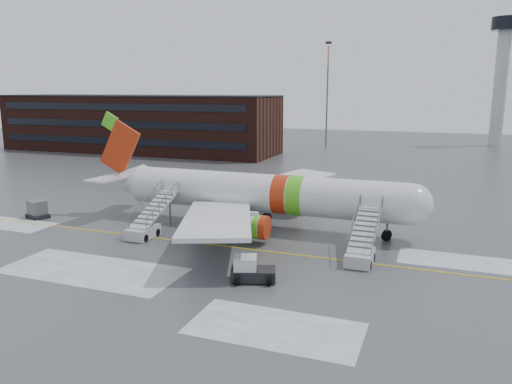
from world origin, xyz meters
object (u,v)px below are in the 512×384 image
at_px(airstair_fwd, 362,248).
at_px(uld_container, 37,210).
at_px(airstair_aft, 147,225).
at_px(airliner, 254,193).
at_px(pushback_tug, 250,270).

height_order(airstair_fwd, uld_container, airstair_fwd).
bearing_deg(airstair_fwd, airstair_aft, 180.00).
xyz_separation_m(airstair_fwd, airstair_aft, (-19.95, 0.00, 0.00)).
bearing_deg(airstair_fwd, airliner, 150.79).
xyz_separation_m(airstair_aft, uld_container, (-14.71, 1.64, -0.20)).
relative_size(airstair_aft, uld_container, 2.86).
height_order(airstair_fwd, airstair_aft, same).
xyz_separation_m(airliner, pushback_tug, (4.90, -13.62, -2.62)).
relative_size(airstair_fwd, pushback_tug, 2.16).
height_order(airliner, airstair_aft, airliner).
relative_size(airliner, airstair_aft, 4.55).
xyz_separation_m(airstair_fwd, uld_container, (-34.67, 1.64, -0.20)).
distance_m(airstair_fwd, uld_container, 34.70).
distance_m(airstair_aft, pushback_tug, 14.95).
relative_size(airstair_fwd, uld_container, 2.86).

